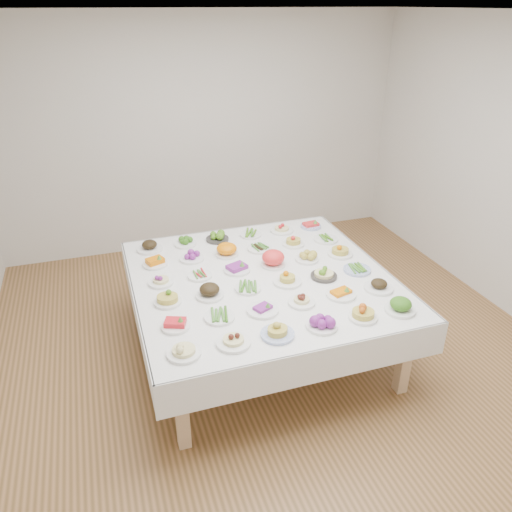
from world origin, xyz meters
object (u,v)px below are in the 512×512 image
object	(u,v)px
display_table	(262,284)
dish_35	(311,224)
dish_18	(161,279)
dish_0	(184,347)

from	to	relation	value
display_table	dish_35	bearing A→B (deg)	45.06
dish_18	dish_35	bearing A→B (deg)	22.06
display_table	dish_35	distance (m)	1.18
dish_0	dish_18	distance (m)	0.99
dish_0	dish_35	bearing A→B (deg)	44.93
dish_0	dish_18	bearing A→B (deg)	89.83
dish_18	dish_35	world-z (taller)	dish_18
display_table	dish_35	xyz separation A→B (m)	(0.83, 0.84, 0.11)
dish_18	dish_35	distance (m)	1.80
display_table	dish_0	size ratio (longest dim) A/B	9.43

